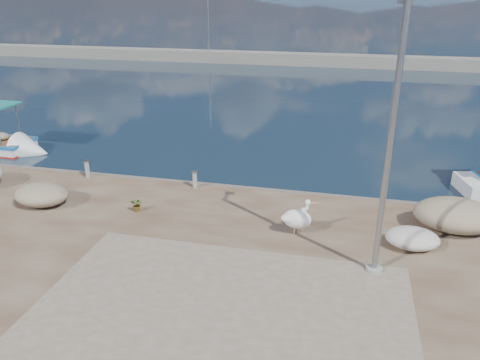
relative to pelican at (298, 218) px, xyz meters
name	(u,v)px	position (x,y,z in m)	size (l,w,h in m)	color
ground	(211,269)	(-2.31, -1.79, -1.04)	(1400.00, 1400.00, 0.00)	#162635
quay_patch	(215,327)	(-1.31, -4.79, -0.54)	(9.00, 7.00, 0.01)	gray
breakwater	(318,60)	(-2.31, 38.21, -0.44)	(120.00, 2.20, 7.50)	gray
pelican	(298,218)	(0.00, 0.00, 0.00)	(1.19, 0.84, 1.14)	tan
lamp_post	(388,156)	(2.29, -1.56, 2.76)	(0.44, 0.96, 7.00)	gray
bollard_near	(195,178)	(-4.27, 2.77, -0.17)	(0.23, 0.23, 0.69)	gray
bollard_far	(87,168)	(-8.85, 2.81, -0.14)	(0.24, 0.24, 0.73)	gray
potted_plant	(137,205)	(-5.56, 0.37, -0.30)	(0.43, 0.37, 0.47)	#33722D
net_pile_b	(42,195)	(-9.07, 0.09, -0.16)	(1.93, 1.50, 0.75)	tan
net_pile_d	(412,238)	(3.40, -0.04, -0.25)	(1.56, 1.17, 0.58)	silver
net_pile_c	(456,215)	(4.82, 1.42, -0.03)	(2.58, 1.84, 1.01)	tan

